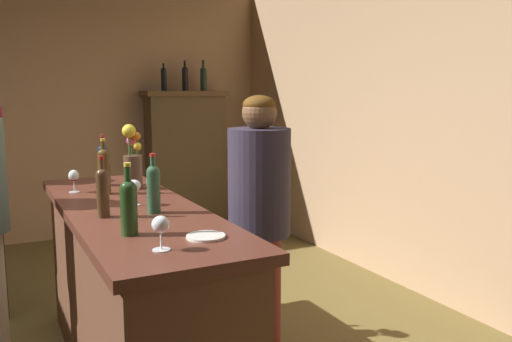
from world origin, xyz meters
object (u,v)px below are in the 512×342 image
at_px(wine_bottle_rose, 129,204).
at_px(wine_glass_rear, 161,226).
at_px(wine_bottle_malbec, 103,163).
at_px(wine_glass_front, 134,186).
at_px(wine_bottle_pinot, 103,190).
at_px(wine_bottle_merlot, 153,186).
at_px(display_bottle_left, 164,78).
at_px(wine_bottle_syrah, 104,169).
at_px(flower_arrangement, 132,160).
at_px(display_cabinet, 186,158).
at_px(bar_counter, 134,296).
at_px(display_bottle_center, 203,77).
at_px(cheese_plate, 206,236).
at_px(wine_glass_mid, 74,177).
at_px(display_bottle_midleft, 185,77).
at_px(bartender, 259,223).

xyz_separation_m(wine_bottle_rose, wine_glass_rear, (0.06, -0.28, -0.04)).
relative_size(wine_bottle_malbec, wine_glass_front, 2.34).
bearing_deg(wine_glass_front, wine_bottle_pinot, -135.11).
height_order(wine_bottle_merlot, display_bottle_left, display_bottle_left).
bearing_deg(display_bottle_left, wine_bottle_syrah, -114.72).
bearing_deg(wine_bottle_merlot, wine_glass_front, 100.68).
bearing_deg(flower_arrangement, wine_glass_front, -103.69).
bearing_deg(display_cabinet, wine_bottle_malbec, -120.89).
bearing_deg(wine_glass_front, bar_counter, -128.40).
height_order(wine_bottle_pinot, flower_arrangement, flower_arrangement).
bearing_deg(display_bottle_center, wine_bottle_malbec, -124.86).
distance_m(wine_bottle_merlot, wine_glass_front, 0.24).
distance_m(wine_bottle_malbec, wine_bottle_rose, 1.31).
bearing_deg(cheese_plate, wine_bottle_rose, 145.44).
distance_m(wine_bottle_malbec, wine_bottle_syrah, 0.30).
bearing_deg(bar_counter, wine_glass_rear, -96.23).
xyz_separation_m(wine_bottle_syrah, wine_glass_mid, (-0.16, 0.13, -0.06)).
distance_m(wine_bottle_pinot, wine_bottle_syrah, 0.63).
relative_size(display_bottle_midleft, bartender, 0.22).
bearing_deg(display_bottle_left, flower_arrangement, -111.83).
bearing_deg(wine_bottle_merlot, bartender, 2.81).
height_order(wine_bottle_rose, bartender, bartender).
bearing_deg(wine_bottle_merlot, bar_counter, 109.41).
xyz_separation_m(bar_counter, wine_bottle_merlot, (0.07, -0.20, 0.64)).
bearing_deg(bar_counter, wine_bottle_rose, -104.73).
xyz_separation_m(wine_bottle_syrah, wine_glass_rear, (-0.04, -1.28, -0.05)).
distance_m(bar_counter, wine_bottle_rose, 0.86).
distance_m(bar_counter, display_bottle_left, 3.55).
relative_size(wine_bottle_syrah, display_bottle_midleft, 0.97).
bearing_deg(wine_bottle_malbec, flower_arrangement, -54.71).
bearing_deg(display_cabinet, flower_arrangement, -116.39).
distance_m(wine_glass_rear, display_bottle_center, 4.37).
xyz_separation_m(wine_glass_rear, flower_arrangement, (0.24, 1.38, 0.09)).
height_order(flower_arrangement, bartender, bartender).
bearing_deg(display_bottle_midleft, display_bottle_center, 0.00).
distance_m(display_cabinet, cheese_plate, 4.07).
height_order(flower_arrangement, display_bottle_center, display_bottle_center).
bearing_deg(bartender, wine_bottle_rose, 21.48).
height_order(bar_counter, wine_bottle_rose, wine_bottle_rose).
relative_size(bar_counter, wine_bottle_syrah, 6.55).
bearing_deg(display_bottle_left, wine_glass_rear, -107.84).
bearing_deg(bartender, wine_bottle_malbec, -56.32).
bearing_deg(display_cabinet, display_bottle_center, 0.00).
distance_m(wine_glass_front, wine_glass_rear, 0.88).
xyz_separation_m(bar_counter, display_bottle_midleft, (1.43, 3.11, 1.27)).
bearing_deg(cheese_plate, wine_glass_rear, -158.49).
height_order(wine_glass_rear, display_bottle_midleft, display_bottle_midleft).
bearing_deg(wine_bottle_pinot, wine_glass_mid, 92.10).
bearing_deg(wine_glass_rear, display_bottle_center, 66.10).
bearing_deg(display_bottle_midleft, display_cabinet, -180.00).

